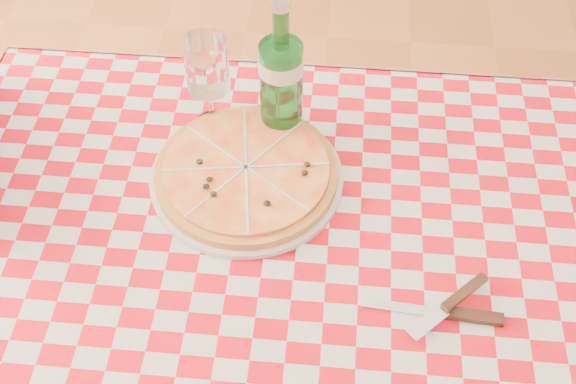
{
  "coord_description": "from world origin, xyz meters",
  "views": [
    {
      "loc": [
        0.05,
        -0.69,
        1.74
      ],
      "look_at": [
        -0.02,
        0.06,
        0.82
      ],
      "focal_mm": 45.0,
      "sensor_mm": 36.0,
      "label": 1
    }
  ],
  "objects_px": {
    "pizza_plate": "(246,172)",
    "wine_glass": "(209,85)",
    "water_bottle": "(281,71)",
    "dining_table": "(296,276)"
  },
  "relations": [
    {
      "from": "dining_table",
      "to": "water_bottle",
      "type": "xyz_separation_m",
      "value": [
        -0.05,
        0.26,
        0.24
      ]
    },
    {
      "from": "pizza_plate",
      "to": "wine_glass",
      "type": "bearing_deg",
      "value": 121.34
    },
    {
      "from": "water_bottle",
      "to": "pizza_plate",
      "type": "bearing_deg",
      "value": -110.41
    },
    {
      "from": "pizza_plate",
      "to": "water_bottle",
      "type": "distance_m",
      "value": 0.19
    },
    {
      "from": "water_bottle",
      "to": "wine_glass",
      "type": "distance_m",
      "value": 0.14
    },
    {
      "from": "water_bottle",
      "to": "wine_glass",
      "type": "relative_size",
      "value": 1.45
    },
    {
      "from": "dining_table",
      "to": "pizza_plate",
      "type": "xyz_separation_m",
      "value": [
        -0.1,
        0.13,
        0.12
      ]
    },
    {
      "from": "dining_table",
      "to": "pizza_plate",
      "type": "bearing_deg",
      "value": 127.7
    },
    {
      "from": "dining_table",
      "to": "water_bottle",
      "type": "distance_m",
      "value": 0.36
    },
    {
      "from": "water_bottle",
      "to": "wine_glass",
      "type": "bearing_deg",
      "value": 179.71
    }
  ]
}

